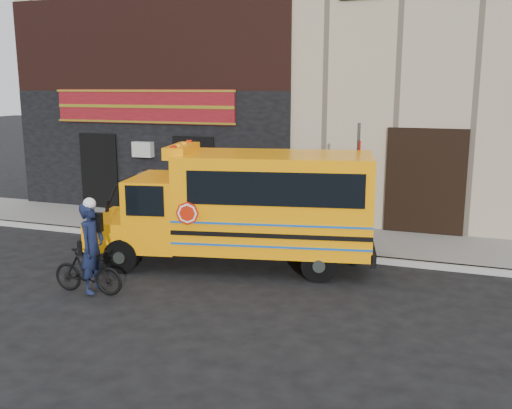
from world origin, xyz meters
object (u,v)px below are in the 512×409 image
object	(u,v)px
bicycle	(88,271)
school_bus	(247,205)
sign_pole	(357,184)
cyclist	(92,250)

from	to	relation	value
bicycle	school_bus	bearing A→B (deg)	-42.30
sign_pole	bicycle	world-z (taller)	sign_pole
school_bus	cyclist	bearing A→B (deg)	-129.01
school_bus	cyclist	world-z (taller)	school_bus
sign_pole	bicycle	bearing A→B (deg)	-135.88
sign_pole	cyclist	world-z (taller)	sign_pole
bicycle	cyclist	world-z (taller)	cyclist
school_bus	cyclist	xyz separation A→B (m)	(-2.36, -2.91, -0.56)
school_bus	sign_pole	bearing A→B (deg)	36.58
school_bus	bicycle	world-z (taller)	school_bus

